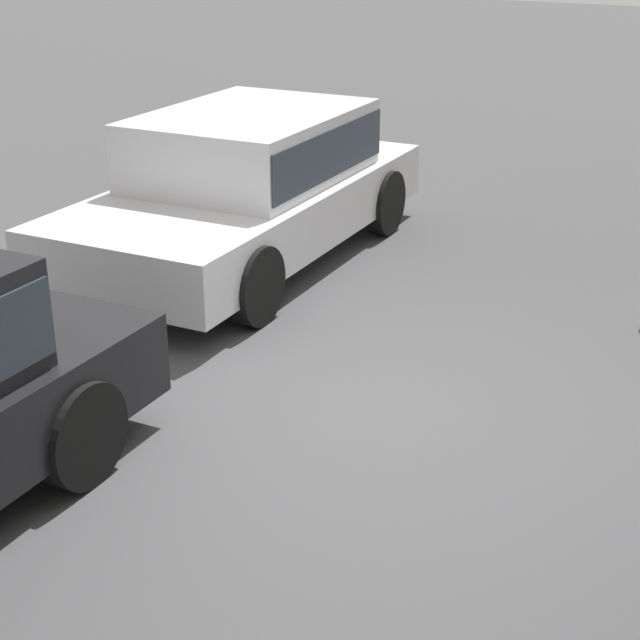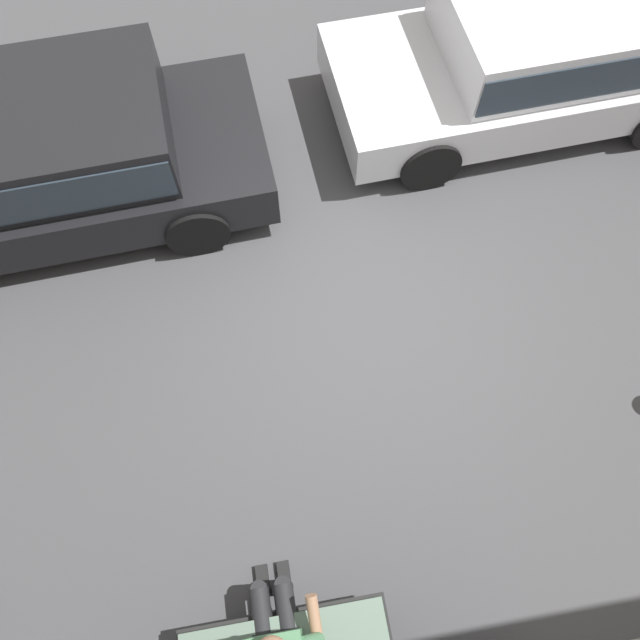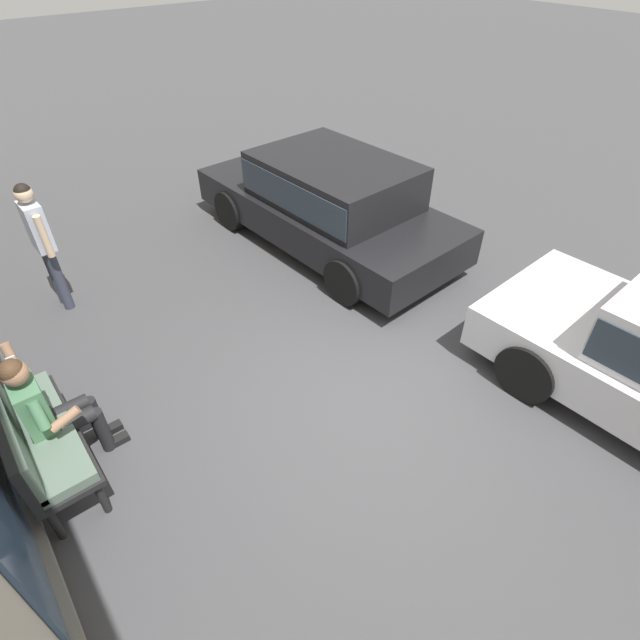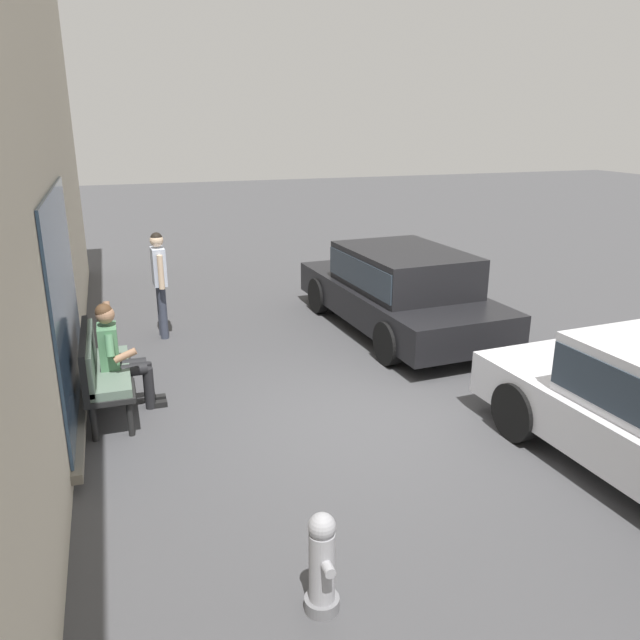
% 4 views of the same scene
% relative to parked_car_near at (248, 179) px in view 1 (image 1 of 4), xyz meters
% --- Properties ---
extents(ground_plane, '(60.00, 60.00, 0.00)m').
position_rel_parked_car_near_xyz_m(ground_plane, '(2.32, 2.41, -0.77)').
color(ground_plane, '#424244').
extents(parked_car_near, '(4.36, 2.12, 1.39)m').
position_rel_parked_car_near_xyz_m(parked_car_near, '(0.00, 0.00, 0.00)').
color(parked_car_near, silver).
rests_on(parked_car_near, ground_plane).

